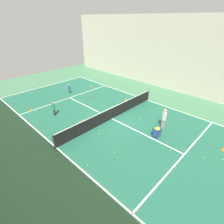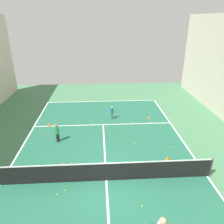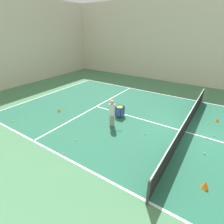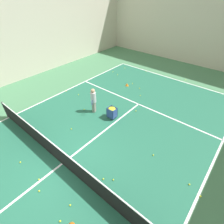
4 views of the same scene
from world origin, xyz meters
The scene contains 40 objects.
ground_plane centered at (0.00, 0.00, 0.00)m, with size 36.07×36.07×0.00m, color #477F56.
court_playing_area centered at (0.00, 0.00, 0.00)m, with size 10.64×23.25×0.00m.
line_baseline_far centered at (0.00, 11.63, 0.01)m, with size 10.64×0.10×0.00m, color white.
line_sideline_left centered at (-5.32, 0.00, 0.01)m, with size 0.10×23.25×0.00m, color white.
line_sideline_right centered at (5.32, 0.00, 0.01)m, with size 0.10×23.25×0.00m, color white.
line_service_far centered at (0.00, 6.39, 0.01)m, with size 10.64×0.10×0.00m, color white.
line_centre_service centered at (0.00, 0.00, 0.01)m, with size 0.10×12.79×0.00m, color white.
hall_enclosure_right centered at (9.80, 0.00, 4.02)m, with size 0.15×32.37×8.05m.
hall_enclosure_far centered at (0.00, 16.11, 4.02)m, with size 19.46×0.15×8.05m.
tennis_net centered at (0.00, 0.00, 0.56)m, with size 10.94×0.10×1.09m.
coach_at_net centered at (-1.72, 3.84, 0.95)m, with size 0.46×0.65×1.66m.
ball_cart centered at (-0.44, 4.09, 0.52)m, with size 0.51×0.46×0.75m.
training_cone_0 centered at (-2.17, 8.03, 0.12)m, with size 0.27×0.27×0.23m, color orange.
training_cone_1 centered at (2.34, -1.39, 0.12)m, with size 0.26×0.26×0.24m, color orange.
training_cone_2 centered at (-3.63, -1.52, 0.16)m, with size 0.27×0.27×0.31m, color orange.
tennis_ball_0 centered at (-4.41, 10.76, 0.04)m, with size 0.07×0.07×0.07m, color yellow.
tennis_ball_2 centered at (4.88, 2.73, 0.04)m, with size 0.07×0.07×0.07m, color yellow.
tennis_ball_3 centered at (-4.73, 9.33, 0.04)m, with size 0.07×0.07×0.07m, color yellow.
tennis_ball_4 centered at (0.39, -1.42, 0.04)m, with size 0.07×0.07×0.07m, color yellow.
tennis_ball_6 centered at (-2.00, 8.57, 0.04)m, with size 0.07×0.07×0.07m, color yellow.
tennis_ball_7 centered at (-0.50, 7.40, 0.04)m, with size 0.07×0.07×0.07m, color yellow.
tennis_ball_8 centered at (-2.36, 3.54, 0.04)m, with size 0.07×0.07×0.07m, color yellow.
tennis_ball_9 centered at (2.34, 0.87, 0.04)m, with size 0.07×0.07×0.07m, color yellow.
tennis_ball_10 centered at (-5.19, 4.28, 0.04)m, with size 0.07×0.07×0.07m, color yellow.
tennis_ball_15 centered at (3.72, -0.82, 0.04)m, with size 0.07×0.07×0.07m, color yellow.
tennis_ball_16 centered at (-0.08, -1.14, 0.04)m, with size 0.07×0.07×0.07m, color yellow.
tennis_ball_18 centered at (-3.99, 9.10, 0.04)m, with size 0.07×0.07×0.07m, color yellow.
tennis_ball_21 centered at (-2.42, 11.37, 0.04)m, with size 0.07×0.07×0.07m, color yellow.
tennis_ball_23 centered at (-4.07, 4.54, 0.04)m, with size 0.07×0.07×0.07m, color yellow.
tennis_ball_25 centered at (1.77, -0.97, 0.04)m, with size 0.07×0.07×0.07m, color yellow.
tennis_ball_26 centered at (-1.53, -1.22, 0.04)m, with size 0.07×0.07×0.07m, color yellow.
tennis_ball_28 centered at (-1.14, 8.29, 0.04)m, with size 0.07×0.07×0.07m, color yellow.
tennis_ball_29 centered at (5.40, 2.51, 0.04)m, with size 0.07×0.07×0.07m, color yellow.
tennis_ball_30 centered at (1.94, -1.55, 0.04)m, with size 0.07×0.07×0.07m, color yellow.
tennis_ball_32 centered at (2.98, 3.11, 0.04)m, with size 0.07×0.07×0.07m, color yellow.
tennis_ball_33 centered at (-1.51, 1.78, 0.04)m, with size 0.07×0.07×0.07m, color yellow.
tennis_ball_34 centered at (5.50, 8.09, 0.04)m, with size 0.07×0.07×0.07m, color yellow.
tennis_ball_35 centered at (2.00, 0.62, 0.04)m, with size 0.07×0.07×0.07m, color yellow.
tennis_ball_36 centered at (0.33, 5.58, 0.04)m, with size 0.07×0.07×0.07m, color yellow.
tennis_ball_37 centered at (1.08, 12.07, 0.04)m, with size 0.07×0.07×0.07m, color yellow.
Camera 3 is at (-9.33, -1.19, 5.34)m, focal length 28.00 mm.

